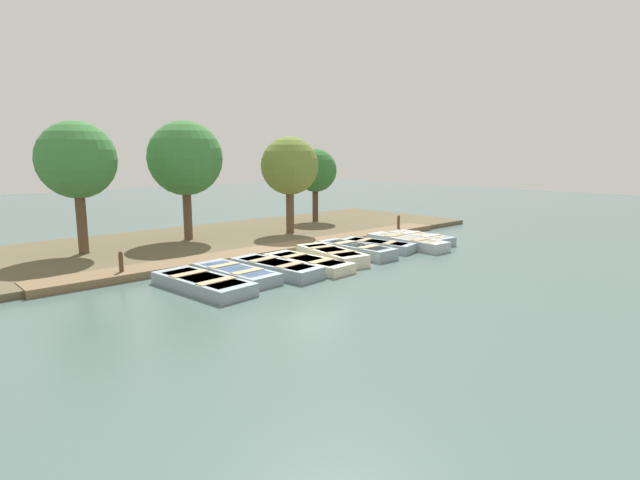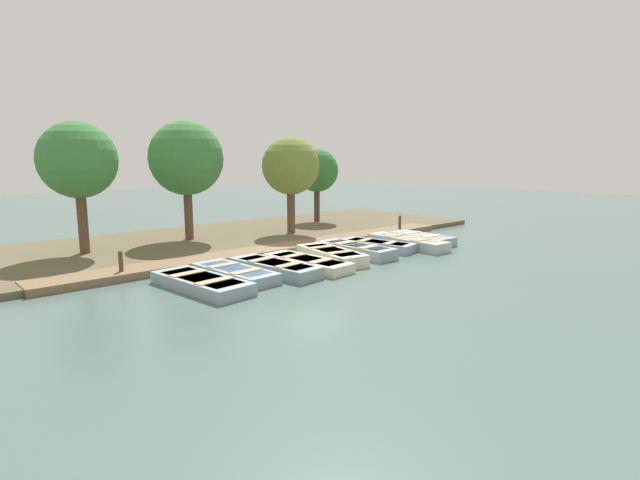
# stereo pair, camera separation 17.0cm
# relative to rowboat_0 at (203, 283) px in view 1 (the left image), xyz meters

# --- Properties ---
(ground_plane) EXTENTS (80.00, 80.00, 0.00)m
(ground_plane) POSITION_rel_rowboat_0_xyz_m (-1.33, 4.95, -0.18)
(ground_plane) COLOR #4C6660
(shore_bank) EXTENTS (8.00, 24.00, 0.20)m
(shore_bank) POSITION_rel_rowboat_0_xyz_m (-6.33, 4.95, -0.08)
(shore_bank) COLOR brown
(shore_bank) RESTS_ON ground_plane
(dock_walkway) EXTENTS (1.24, 17.64, 0.23)m
(dock_walkway) POSITION_rel_rowboat_0_xyz_m (-2.78, 4.95, -0.06)
(dock_walkway) COLOR brown
(dock_walkway) RESTS_ON ground_plane
(rowboat_0) EXTENTS (3.43, 1.57, 0.36)m
(rowboat_0) POSITION_rel_rowboat_0_xyz_m (0.00, 0.00, 0.00)
(rowboat_0) COLOR #8C9EA8
(rowboat_0) RESTS_ON ground_plane
(rowboat_1) EXTENTS (3.12, 1.32, 0.35)m
(rowboat_1) POSITION_rel_rowboat_0_xyz_m (-0.37, 1.32, -0.01)
(rowboat_1) COLOR #8C9EA8
(rowboat_1) RESTS_ON ground_plane
(rowboat_2) EXTENTS (3.31, 1.43, 0.39)m
(rowboat_2) POSITION_rel_rowboat_0_xyz_m (-0.09, 2.61, 0.01)
(rowboat_2) COLOR #8C9EA8
(rowboat_2) RESTS_ON ground_plane
(rowboat_3) EXTENTS (3.32, 1.32, 0.35)m
(rowboat_3) POSITION_rel_rowboat_0_xyz_m (-0.02, 3.87, -0.01)
(rowboat_3) COLOR beige
(rowboat_3) RESTS_ON ground_plane
(rowboat_4) EXTENTS (3.13, 1.58, 0.43)m
(rowboat_4) POSITION_rel_rowboat_0_xyz_m (-0.24, 5.18, 0.04)
(rowboat_4) COLOR beige
(rowboat_4) RESTS_ON ground_plane
(rowboat_5) EXTENTS (3.16, 1.05, 0.42)m
(rowboat_5) POSITION_rel_rowboat_0_xyz_m (-0.39, 6.59, 0.03)
(rowboat_5) COLOR #8C9EA8
(rowboat_5) RESTS_ON ground_plane
(rowboat_6) EXTENTS (3.05, 1.58, 0.36)m
(rowboat_6) POSITION_rel_rowboat_0_xyz_m (-0.56, 7.96, -0.00)
(rowboat_6) COLOR #8C9EA8
(rowboat_6) RESTS_ON ground_plane
(rowboat_7) EXTENTS (3.57, 1.05, 0.41)m
(rowboat_7) POSITION_rel_rowboat_0_xyz_m (-0.15, 9.29, 0.02)
(rowboat_7) COLOR #B2BCC1
(rowboat_7) RESTS_ON ground_plane
(rowboat_8) EXTENTS (2.90, 1.29, 0.38)m
(rowboat_8) POSITION_rel_rowboat_0_xyz_m (-0.38, 10.53, 0.01)
(rowboat_8) COLOR #8C9EA8
(rowboat_8) RESTS_ON ground_plane
(mooring_post_near) EXTENTS (0.13, 0.13, 0.86)m
(mooring_post_near) POSITION_rel_rowboat_0_xyz_m (-2.65, -1.22, 0.25)
(mooring_post_near) COLOR brown
(mooring_post_near) RESTS_ON ground_plane
(mooring_post_far) EXTENTS (0.13, 0.13, 0.86)m
(mooring_post_far) POSITION_rel_rowboat_0_xyz_m (-2.65, 11.87, 0.25)
(mooring_post_far) COLOR brown
(mooring_post_far) RESTS_ON ground_plane
(park_tree_far_left) EXTENTS (2.68, 2.68, 4.84)m
(park_tree_far_left) POSITION_rel_rowboat_0_xyz_m (-6.49, -1.08, 3.29)
(park_tree_far_left) COLOR brown
(park_tree_far_left) RESTS_ON ground_plane
(park_tree_left) EXTENTS (3.01, 3.01, 5.04)m
(park_tree_left) POSITION_rel_rowboat_0_xyz_m (-6.70, 3.12, 3.33)
(park_tree_left) COLOR brown
(park_tree_left) RESTS_ON ground_plane
(park_tree_center) EXTENTS (2.55, 2.55, 4.47)m
(park_tree_center) POSITION_rel_rowboat_0_xyz_m (-5.22, 7.36, 2.98)
(park_tree_center) COLOR brown
(park_tree_center) RESTS_ON ground_plane
(park_tree_right) EXTENTS (2.23, 2.23, 3.97)m
(park_tree_right) POSITION_rel_rowboat_0_xyz_m (-7.39, 10.84, 2.65)
(park_tree_right) COLOR #4C3828
(park_tree_right) RESTS_ON ground_plane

